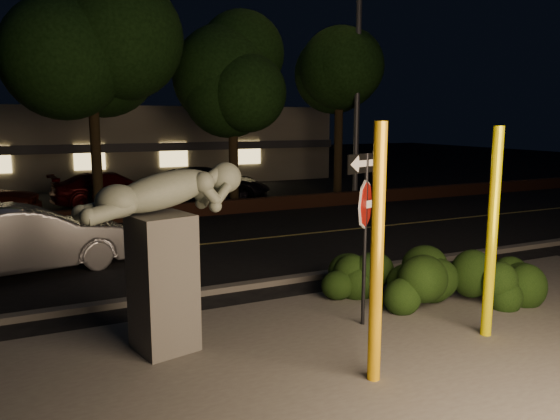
# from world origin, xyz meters

# --- Properties ---
(ground) EXTENTS (90.00, 90.00, 0.00)m
(ground) POSITION_xyz_m (0.00, 10.00, 0.00)
(ground) COLOR black
(ground) RESTS_ON ground
(patio) EXTENTS (14.00, 6.00, 0.02)m
(patio) POSITION_xyz_m (0.00, -1.00, 0.01)
(patio) COLOR #4C4944
(patio) RESTS_ON ground
(road) EXTENTS (80.00, 8.00, 0.01)m
(road) POSITION_xyz_m (0.00, 7.00, 0.01)
(road) COLOR black
(road) RESTS_ON ground
(lane_marking) EXTENTS (80.00, 0.12, 0.00)m
(lane_marking) POSITION_xyz_m (0.00, 7.00, 0.02)
(lane_marking) COLOR #B39E47
(lane_marking) RESTS_ON road
(curb) EXTENTS (80.00, 0.25, 0.12)m
(curb) POSITION_xyz_m (0.00, 2.90, 0.06)
(curb) COLOR #4C4944
(curb) RESTS_ON ground
(brick_wall) EXTENTS (40.00, 0.35, 0.50)m
(brick_wall) POSITION_xyz_m (0.00, 11.30, 0.25)
(brick_wall) COLOR #4B2618
(brick_wall) RESTS_ON ground
(parking_lot) EXTENTS (40.00, 12.00, 0.01)m
(parking_lot) POSITION_xyz_m (0.00, 17.00, 0.01)
(parking_lot) COLOR black
(parking_lot) RESTS_ON ground
(building) EXTENTS (22.00, 10.20, 4.00)m
(building) POSITION_xyz_m (0.00, 24.99, 2.00)
(building) COLOR gray
(building) RESTS_ON ground
(tree_far_b) EXTENTS (5.20, 5.20, 8.41)m
(tree_far_b) POSITION_xyz_m (-2.50, 13.20, 6.05)
(tree_far_b) COLOR black
(tree_far_b) RESTS_ON ground
(tree_far_c) EXTENTS (4.80, 4.80, 7.84)m
(tree_far_c) POSITION_xyz_m (2.50, 12.80, 5.66)
(tree_far_c) COLOR black
(tree_far_c) RESTS_ON ground
(tree_far_d) EXTENTS (4.40, 4.40, 7.42)m
(tree_far_d) POSITION_xyz_m (7.50, 13.30, 5.42)
(tree_far_d) COLOR black
(tree_far_d) RESTS_ON ground
(yellow_pole_left) EXTENTS (0.17, 0.17, 3.36)m
(yellow_pole_left) POSITION_xyz_m (-0.93, -1.45, 1.68)
(yellow_pole_left) COLOR #F6B00F
(yellow_pole_left) RESTS_ON ground
(yellow_pole_right) EXTENTS (0.16, 0.16, 3.29)m
(yellow_pole_right) POSITION_xyz_m (1.54, -0.98, 1.64)
(yellow_pole_right) COLOR #FFF001
(yellow_pole_right) RESTS_ON ground
(signpost) EXTENTS (0.91, 0.36, 2.85)m
(signpost) POSITION_xyz_m (0.03, 0.23, 2.03)
(signpost) COLOR black
(signpost) RESTS_ON ground
(sculpture) EXTENTS (2.55, 1.21, 2.73)m
(sculpture) POSITION_xyz_m (-3.11, 0.69, 1.68)
(sculpture) COLOR #4C4944
(sculpture) RESTS_ON ground
(hedge_center) EXTENTS (1.97, 1.50, 0.93)m
(hedge_center) POSITION_xyz_m (0.92, 1.68, 0.46)
(hedge_center) COLOR black
(hedge_center) RESTS_ON ground
(hedge_right) EXTENTS (1.98, 1.58, 1.14)m
(hedge_right) POSITION_xyz_m (1.51, 0.60, 0.57)
(hedge_right) COLOR black
(hedge_right) RESTS_ON ground
(hedge_far_right) EXTENTS (1.51, 0.95, 1.05)m
(hedge_far_right) POSITION_xyz_m (3.02, 0.06, 0.52)
(hedge_far_right) COLOR black
(hedge_far_right) RESTS_ON ground
(streetlight) EXTENTS (1.60, 0.72, 10.97)m
(streetlight) POSITION_xyz_m (7.13, 11.78, 6.52)
(streetlight) COLOR #515257
(streetlight) RESTS_ON ground
(silver_sedan) EXTENTS (4.80, 2.38, 1.51)m
(silver_sedan) POSITION_xyz_m (-4.92, 6.04, 0.76)
(silver_sedan) COLOR #AAA9AE
(silver_sedan) RESTS_ON ground
(parked_car_darkred) EXTENTS (4.64, 2.15, 1.31)m
(parked_car_darkred) POSITION_xyz_m (-1.77, 15.21, 0.66)
(parked_car_darkred) COLOR #3F0608
(parked_car_darkred) RESTS_ON ground
(parked_car_dark) EXTENTS (5.70, 4.04, 1.44)m
(parked_car_dark) POSITION_xyz_m (1.83, 14.27, 0.72)
(parked_car_dark) COLOR black
(parked_car_dark) RESTS_ON ground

